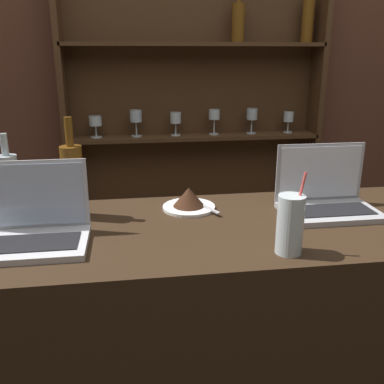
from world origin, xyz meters
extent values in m
cube|color=black|center=(0.00, 0.29, 0.52)|extent=(1.84, 0.58, 1.04)
cube|color=brown|center=(0.00, 1.60, 1.35)|extent=(7.00, 0.06, 2.70)
cube|color=#472D19|center=(-0.72, 1.48, 0.99)|extent=(0.03, 0.18, 1.98)
cube|color=#472D19|center=(0.68, 1.48, 0.99)|extent=(0.03, 0.18, 1.98)
cube|color=#472D19|center=(-0.02, 1.56, 0.99)|extent=(1.43, 0.02, 1.98)
cube|color=#472D19|center=(-0.02, 1.48, 0.59)|extent=(1.39, 0.18, 0.02)
cube|color=#472D19|center=(-0.02, 1.48, 1.09)|extent=(1.39, 0.18, 0.02)
cube|color=#472D19|center=(-0.02, 1.48, 1.58)|extent=(1.39, 0.18, 0.02)
cylinder|color=silver|center=(-0.56, 1.48, 1.10)|extent=(0.06, 0.06, 0.01)
cylinder|color=silver|center=(-0.56, 1.48, 1.13)|extent=(0.01, 0.01, 0.06)
cylinder|color=silver|center=(-0.56, 1.48, 1.19)|extent=(0.07, 0.07, 0.05)
cylinder|color=silver|center=(-0.34, 1.48, 1.10)|extent=(0.06, 0.06, 0.01)
cylinder|color=silver|center=(-0.34, 1.48, 1.14)|extent=(0.01, 0.01, 0.08)
cylinder|color=silver|center=(-0.34, 1.48, 1.21)|extent=(0.06, 0.06, 0.06)
cylinder|color=silver|center=(-0.12, 1.48, 1.10)|extent=(0.05, 0.05, 0.01)
cylinder|color=silver|center=(-0.12, 1.48, 1.13)|extent=(0.01, 0.01, 0.06)
cylinder|color=silver|center=(-0.12, 1.48, 1.20)|extent=(0.06, 0.06, 0.06)
cylinder|color=silver|center=(0.09, 1.48, 1.10)|extent=(0.06, 0.06, 0.01)
cylinder|color=silver|center=(0.09, 1.48, 1.14)|extent=(0.01, 0.01, 0.08)
cylinder|color=silver|center=(0.09, 1.48, 1.21)|extent=(0.06, 0.06, 0.06)
cylinder|color=silver|center=(0.31, 1.48, 1.10)|extent=(0.05, 0.05, 0.01)
cylinder|color=silver|center=(0.31, 1.48, 1.14)|extent=(0.01, 0.01, 0.07)
cylinder|color=silver|center=(0.31, 1.48, 1.21)|extent=(0.06, 0.06, 0.06)
cylinder|color=silver|center=(0.53, 1.48, 1.10)|extent=(0.05, 0.05, 0.01)
cylinder|color=silver|center=(0.53, 1.48, 1.13)|extent=(0.01, 0.01, 0.06)
cylinder|color=silver|center=(0.53, 1.48, 1.19)|extent=(0.06, 0.06, 0.06)
cylinder|color=brown|center=(0.60, 1.48, 1.70)|extent=(0.06, 0.06, 0.22)
cylinder|color=brown|center=(0.21, 1.48, 1.69)|extent=(0.07, 0.07, 0.19)
cube|color=silver|center=(-0.65, 0.21, 1.05)|extent=(0.29, 0.21, 0.02)
cube|color=black|center=(-0.65, 0.20, 1.06)|extent=(0.25, 0.11, 0.00)
cube|color=silver|center=(-0.65, 0.31, 1.16)|extent=(0.29, 0.00, 0.20)
cube|color=silver|center=(-0.65, 0.31, 1.16)|extent=(0.27, 0.01, 0.18)
cube|color=#ADADB2|center=(0.25, 0.33, 1.05)|extent=(0.30, 0.20, 0.02)
cube|color=black|center=(0.25, 0.32, 1.06)|extent=(0.26, 0.11, 0.00)
cube|color=#ADADB2|center=(0.25, 0.43, 1.16)|extent=(0.30, 0.00, 0.19)
cube|color=white|center=(0.25, 0.42, 1.16)|extent=(0.28, 0.01, 0.18)
cylinder|color=white|center=(-0.19, 0.45, 1.05)|extent=(0.17, 0.17, 0.01)
cone|color=#381E11|center=(-0.19, 0.45, 1.08)|extent=(0.10, 0.10, 0.06)
cube|color=#B7B7BC|center=(-0.15, 0.43, 1.05)|extent=(0.08, 0.16, 0.00)
cylinder|color=silver|center=(0.02, 0.08, 1.12)|extent=(0.07, 0.07, 0.16)
cylinder|color=#E04C47|center=(0.03, 0.08, 1.15)|extent=(0.04, 0.01, 0.22)
cylinder|color=brown|center=(-0.56, 0.43, 1.15)|extent=(0.07, 0.07, 0.23)
cylinder|color=brown|center=(-0.56, 0.43, 1.31)|extent=(0.02, 0.02, 0.09)
cylinder|color=#B2C1C6|center=(-0.77, 0.53, 1.13)|extent=(0.07, 0.07, 0.18)
cylinder|color=#B2C1C6|center=(-0.77, 0.53, 1.26)|extent=(0.02, 0.02, 0.07)
camera|label=1|loc=(-0.37, -0.88, 1.54)|focal=40.00mm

